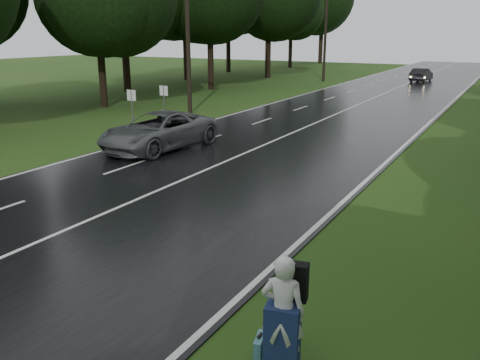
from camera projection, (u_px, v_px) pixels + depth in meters
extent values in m
cube|color=black|center=(309.00, 126.00, 28.46)|extent=(12.00, 140.00, 0.04)
cube|color=silver|center=(309.00, 125.00, 28.45)|extent=(0.12, 140.00, 0.01)
imported|color=#505255|center=(159.00, 131.00, 22.61)|extent=(3.29, 6.14, 1.64)
imported|color=black|center=(421.00, 75.00, 53.25)|extent=(1.81, 4.33, 1.39)
imported|color=silver|center=(283.00, 313.00, 7.80)|extent=(0.78, 0.59, 1.93)
cube|color=navy|center=(282.00, 336.00, 7.92)|extent=(0.60, 0.46, 1.08)
cube|color=black|center=(294.00, 281.00, 7.89)|extent=(0.47, 0.31, 0.62)
cube|color=teal|center=(260.00, 345.00, 8.34)|extent=(0.23, 0.46, 0.31)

